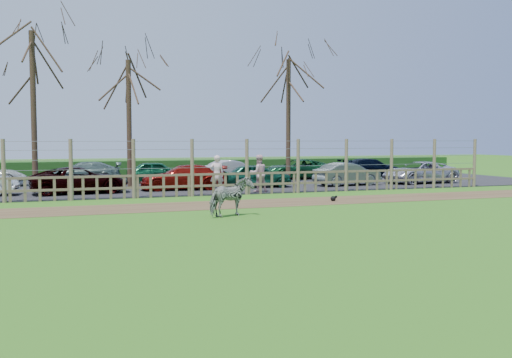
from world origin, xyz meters
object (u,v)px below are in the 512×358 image
object	(u,v)px
zebra	(231,197)
visitor_a	(217,174)
tree_left	(33,72)
car_6	(419,172)
tree_right	(288,91)
car_3	(183,177)
tree_mid	(129,92)
visitor_b	(258,173)
car_2	(80,180)
car_9	(83,173)
crow	(333,198)
car_5	(347,174)
car_12	(297,169)
car_11	(233,170)
car_4	(257,175)
car_10	(157,172)
car_13	(371,168)

from	to	relation	value
zebra	visitor_a	xyz separation A→B (m)	(1.58, 7.40, 0.27)
tree_left	car_6	xyz separation A→B (m)	(20.07, -1.78, -4.98)
tree_right	car_3	distance (m)	8.72
tree_mid	zebra	distance (m)	13.08
tree_left	visitor_b	size ratio (longest dim) A/B	4.57
car_2	car_9	size ratio (longest dim) A/B	1.04
tree_mid	crow	distance (m)	12.50
visitor_a	car_5	bearing A→B (deg)	-147.79
car_3	car_12	world-z (taller)	same
tree_left	visitor_b	xyz separation A→B (m)	(9.81, -3.79, -4.71)
visitor_a	car_11	bearing A→B (deg)	-94.45
tree_mid	car_4	distance (m)	7.77
crow	car_3	xyz separation A→B (m)	(-4.66, 6.78, 0.53)
tree_mid	car_5	world-z (taller)	tree_mid
tree_mid	car_2	world-z (taller)	tree_mid
visitor_b	car_3	bearing A→B (deg)	-36.07
car_3	car_5	xyz separation A→B (m)	(8.77, -0.35, 0.00)
car_2	car_3	distance (m)	4.83
car_10	car_11	size ratio (longest dim) A/B	0.97
car_3	car_4	xyz separation A→B (m)	(3.84, 0.14, 0.00)
car_10	tree_right	bearing A→B (deg)	-100.09
car_6	car_11	bearing A→B (deg)	-125.20
visitor_b	car_10	bearing A→B (deg)	-63.82
car_12	car_4	bearing A→B (deg)	-39.59
car_10	car_12	bearing A→B (deg)	-83.59
car_4	car_9	size ratio (longest dim) A/B	0.85
zebra	crow	size ratio (longest dim) A/B	5.28
car_11	car_9	bearing A→B (deg)	81.30
tree_left	crow	size ratio (longest dim) A/B	27.64
zebra	car_11	distance (m)	15.65
car_3	car_9	size ratio (longest dim) A/B	1.00
car_13	car_4	bearing A→B (deg)	115.18
car_6	car_11	world-z (taller)	same
car_6	car_12	bearing A→B (deg)	-141.56
visitor_b	car_11	xyz separation A→B (m)	(1.05, 7.47, -0.26)
crow	visitor_b	bearing A→B (deg)	109.44
car_10	car_11	distance (m)	4.54
tree_mid	car_13	size ratio (longest dim) A/B	1.65
visitor_b	car_5	xyz separation A→B (m)	(5.70, 1.93, -0.26)
tree_right	car_4	distance (m)	6.16
car_6	zebra	bearing A→B (deg)	-60.16
visitor_a	car_4	world-z (taller)	visitor_a
car_9	car_10	xyz separation A→B (m)	(4.03, -0.45, 0.00)
tree_mid	car_11	world-z (taller)	tree_mid
car_5	car_11	bearing A→B (deg)	32.97
visitor_b	car_6	bearing A→B (deg)	-168.39
visitor_a	car_12	distance (m)	10.42
tree_mid	tree_right	size ratio (longest dim) A/B	0.93
car_4	car_11	bearing A→B (deg)	2.80
car_11	car_13	distance (m)	9.19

